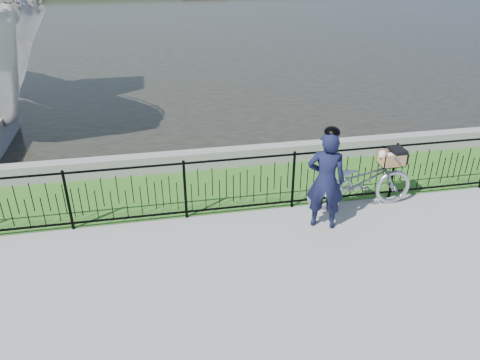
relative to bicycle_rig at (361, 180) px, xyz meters
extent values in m
plane|color=gray|center=(-2.24, -1.40, -0.55)|extent=(120.00, 120.00, 0.00)
cube|color=#346A21|center=(-2.24, 1.20, -0.54)|extent=(60.00, 2.00, 0.01)
plane|color=#27261D|center=(-2.24, 31.60, -0.55)|extent=(120.00, 120.00, 0.00)
cube|color=gray|center=(-2.24, 2.20, -0.35)|extent=(60.00, 0.30, 0.40)
imported|color=#B8BEC5|center=(-0.01, 0.00, -0.01)|extent=(2.05, 0.71, 1.08)
cube|color=black|center=(0.56, 0.00, 0.28)|extent=(0.38, 0.18, 0.02)
cube|color=#976F46|center=(0.56, 0.00, 0.29)|extent=(0.44, 0.33, 0.01)
cube|color=#976F46|center=(0.56, 0.16, 0.41)|extent=(0.44, 0.02, 0.25)
cube|color=#976F46|center=(0.56, -0.16, 0.41)|extent=(0.44, 0.02, 0.25)
cube|color=#976F46|center=(0.77, 0.00, 0.41)|extent=(0.01, 0.33, 0.25)
cube|color=#976F46|center=(0.35, 0.00, 0.41)|extent=(0.01, 0.33, 0.25)
cube|color=black|center=(0.66, 0.00, 0.56)|extent=(0.24, 0.35, 0.06)
cube|color=black|center=(0.79, 0.00, 0.43)|extent=(0.02, 0.35, 0.20)
ellipsoid|color=silver|center=(0.54, 0.00, 0.41)|extent=(0.31, 0.22, 0.20)
sphere|color=silver|center=(0.36, -0.02, 0.51)|extent=(0.15, 0.15, 0.15)
sphere|color=silver|center=(0.31, -0.04, 0.48)|extent=(0.07, 0.07, 0.07)
sphere|color=black|center=(0.28, -0.05, 0.48)|extent=(0.02, 0.02, 0.02)
cone|color=olive|center=(0.36, 0.04, 0.57)|extent=(0.06, 0.08, 0.08)
cone|color=olive|center=(0.38, -0.06, 0.57)|extent=(0.06, 0.08, 0.08)
imported|color=black|center=(-0.90, -0.50, 0.35)|extent=(0.76, 0.64, 1.79)
ellipsoid|color=black|center=(-0.90, -0.50, 1.22)|extent=(0.26, 0.29, 0.18)
camera|label=1|loc=(-3.66, -7.12, 4.07)|focal=35.00mm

